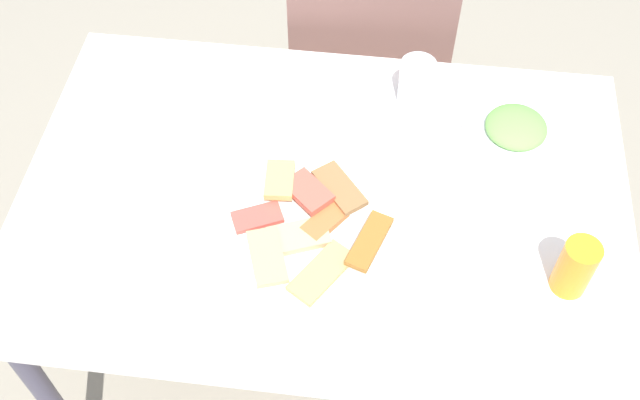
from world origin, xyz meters
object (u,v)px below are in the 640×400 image
dining_table (323,217)px  spoon (461,256)px  paper_napkin (460,266)px  drinking_glass (416,83)px  fork (460,273)px  dining_chair (369,60)px  soda_can (575,267)px  pide_platter (312,226)px  salad_plate_greens (515,129)px

dining_table → spoon: bearing=-22.8°
dining_table → paper_napkin: size_ratio=8.07×
drinking_glass → fork: 0.45m
dining_chair → soda_can: bearing=-61.5°
fork → spoon: (0.00, 0.04, 0.00)m
pide_platter → fork: bearing=-12.7°
salad_plate_greens → dining_table: bearing=-151.2°
dining_chair → pide_platter: bearing=-94.8°
drinking_glass → dining_chair: bearing=109.0°
paper_napkin → pide_platter: bearing=170.8°
dining_table → fork: size_ratio=6.16×
salad_plate_greens → paper_napkin: size_ratio=1.47×
pide_platter → soda_can: (0.48, -0.06, 0.05)m
dining_chair → drinking_glass: size_ratio=8.03×
salad_plate_greens → paper_napkin: (-0.11, -0.34, -0.01)m
salad_plate_greens → soda_can: (0.09, -0.36, 0.05)m
dining_table → fork: fork is taller
pide_platter → dining_chair: bearing=85.2°
dining_chair → spoon: dining_chair is taller
dining_chair → dining_table: bearing=-94.5°
salad_plate_greens → drinking_glass: bearing=161.7°
soda_can → dining_table: bearing=162.3°
drinking_glass → fork: (0.11, -0.43, -0.05)m
dining_chair → drinking_glass: dining_chair is taller
dining_chair → pide_platter: 0.75m
spoon → dining_chair: bearing=87.1°
dining_chair → salad_plate_greens: 0.58m
dining_table → dining_chair: (0.05, 0.62, -0.14)m
dining_table → drinking_glass: size_ratio=11.00×
spoon → drinking_glass: bearing=85.3°
dining_chair → fork: 0.84m
dining_chair → fork: size_ratio=4.50×
soda_can → salad_plate_greens: bearing=103.4°
salad_plate_greens → fork: size_ratio=1.12×
pide_platter → drinking_glass: drinking_glass is taller
dining_chair → soda_can: 0.92m
dining_chair → drinking_glass: bearing=-71.0°
spoon → pide_platter: bearing=154.6°
salad_plate_greens → soda_can: bearing=-76.6°
drinking_glass → dining_table: bearing=-120.6°
dining_table → salad_plate_greens: 0.45m
dining_chair → paper_napkin: bearing=-73.5°
pide_platter → fork: pide_platter is taller
dining_chair → fork: (0.22, -0.78, 0.22)m
paper_napkin → fork: 0.02m
dining_chair → drinking_glass: 0.45m
dining_chair → salad_plate_greens: (0.33, -0.41, 0.23)m
dining_table → soda_can: soda_can is taller
fork → spoon: 0.04m
drinking_glass → pide_platter: bearing=-115.8°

